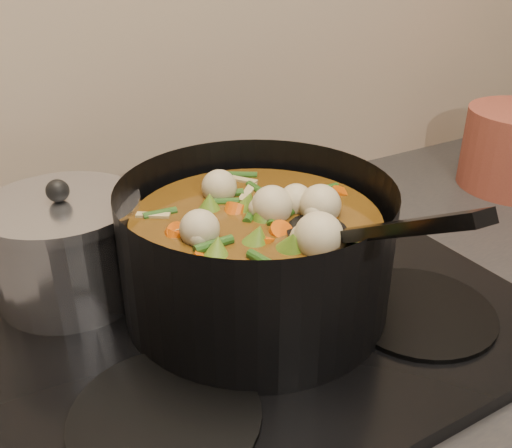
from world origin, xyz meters
TOP-DOWN VIEW (x-y plane):
  - stovetop at (0.00, 1.93)m, footprint 0.62×0.54m
  - stockpot at (0.01, 1.91)m, footprint 0.38×0.46m
  - saucepan at (-0.18, 2.05)m, footprint 0.18×0.18m

SIDE VIEW (x-z plane):
  - stovetop at x=0.00m, z-range 0.91..0.93m
  - saucepan at x=-0.18m, z-range 0.92..1.07m
  - stockpot at x=0.01m, z-range 0.89..1.12m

